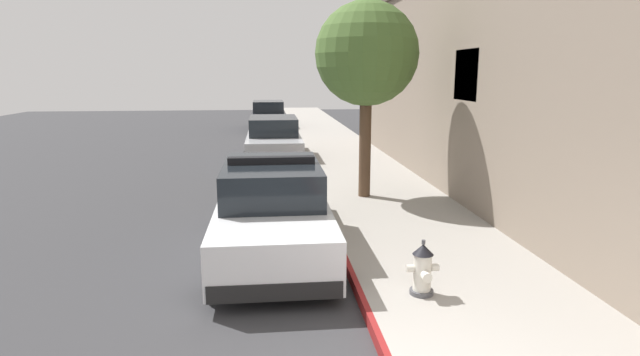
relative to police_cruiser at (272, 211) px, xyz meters
The scene contains 9 objects.
ground_plane 6.23m from the police_cruiser, 121.99° to the left, with size 32.26×60.00×0.20m, color #353538.
sidewalk_pavement 5.94m from the police_cruiser, 62.47° to the left, with size 3.06×60.00×0.17m, color #9E9991.
curb_painted_edge 5.40m from the police_cruiser, 77.53° to the left, with size 0.08×60.00×0.17m, color maroon.
storefront_building 8.43m from the police_cruiser, 16.70° to the left, with size 7.31×24.69×5.89m.
police_cruiser is the anchor object (origin of this frame).
parked_car_silver_ahead 9.38m from the police_cruiser, 89.08° to the left, with size 1.94×4.84×1.56m.
parked_car_dark_far 19.91m from the police_cruiser, 89.95° to the left, with size 1.94×4.84×1.56m.
fire_hydrant 3.07m from the police_cruiser, 50.10° to the right, with size 0.44×0.40×0.76m.
street_tree 4.80m from the police_cruiser, 55.36° to the left, with size 2.38×2.38×4.54m.
Camera 1 is at (-1.26, -3.81, 3.09)m, focal length 28.60 mm.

